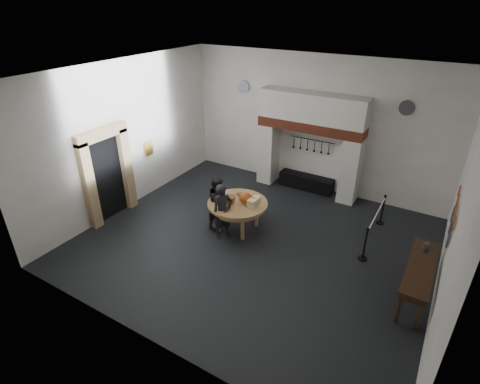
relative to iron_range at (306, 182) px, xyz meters
The scene contains 39 objects.
floor 3.73m from the iron_range, 90.00° to the right, with size 9.00×8.00×0.02m, color black.
ceiling 5.65m from the iron_range, 90.00° to the right, with size 9.00×8.00×0.02m, color silver.
wall_back 2.02m from the iron_range, 90.00° to the left, with size 9.00×0.02×4.50m, color white.
wall_front 7.97m from the iron_range, 90.00° to the right, with size 9.00×0.02×4.50m, color white.
wall_left 6.17m from the iron_range, 140.42° to the right, with size 0.02×8.00×4.50m, color white.
wall_right 6.17m from the iron_range, 39.58° to the right, with size 0.02×8.00×4.50m, color white.
chimney_pier_left 1.69m from the iron_range, behind, with size 0.55×0.70×2.15m, color silver.
chimney_pier_right 1.69m from the iron_range, ahead, with size 0.55×0.70×2.15m, color silver.
hearth_brick_band 2.06m from the iron_range, 90.00° to the right, with size 3.50×0.72×0.32m, color #9E442B.
chimney_hood 2.67m from the iron_range, 90.00° to the right, with size 3.50×0.70×0.90m, color silver.
iron_range is the anchor object (origin of this frame).
utensil_rail 1.51m from the iron_range, 90.00° to the left, with size 0.02×0.02×1.60m, color black.
door_recess 6.58m from the iron_range, 133.44° to the right, with size 0.04×1.10×2.50m, color black.
door_jamb_near 7.05m from the iron_range, 128.94° to the right, with size 0.22×0.30×2.60m, color tan.
door_jamb_far 6.04m from the iron_range, 137.45° to the right, with size 0.22×0.30×2.60m, color tan.
door_lintel 6.87m from the iron_range, 132.86° to the right, with size 0.22×1.70×0.30m, color tan.
wall_plaque 5.49m from the iron_range, 146.73° to the right, with size 0.05×0.34×0.44m, color gold.
work_table 3.54m from the iron_range, 102.50° to the right, with size 1.71×1.71×0.07m, color tan.
pumpkin 3.44m from the iron_range, 99.53° to the right, with size 0.36×0.36×0.31m, color #C65A1C.
cheese_block_big 3.54m from the iron_range, 94.22° to the right, with size 0.22×0.22×0.24m, color #FFDF98.
cheese_block_small 3.25m from the iron_range, 94.98° to the right, with size 0.18×0.18×0.20m, color #FCEF97.
wicker_basket 3.74m from the iron_range, 104.28° to the right, with size 0.32×0.32×0.22m, color #985E37.
bread_loaf 3.25m from the iron_range, 105.64° to the right, with size 0.31×0.18×0.13m, color #965935.
visitor_near 4.09m from the iron_range, 102.89° to the right, with size 0.59×0.38×1.60m, color black.
visitor_far 3.82m from the iron_range, 110.18° to the right, with size 0.77×0.60×1.58m, color black.
side_table 5.62m from the iron_range, 42.80° to the right, with size 0.55×2.20×0.06m, color #3C2416.
pewter_jug 5.25m from the iron_range, 37.94° to the right, with size 0.12×0.12×0.22m, color #55555A.
copper_pan_a 5.93m from the iron_range, 38.28° to the right, with size 0.34×0.34×0.03m, color #C6662D.
copper_pan_b 5.62m from the iron_range, 33.66° to the right, with size 0.32×0.32×0.03m, color #C6662D.
copper_pan_c 5.35m from the iron_range, 28.48° to the right, with size 0.30×0.30×0.03m, color #C6662D.
copper_pan_d 5.13m from the iron_range, 22.75° to the right, with size 0.28×0.28×0.03m, color #C6662D.
pewter_plate_left 5.69m from the iron_range, 36.66° to the right, with size 0.40×0.40×0.03m, color #4C4C51.
pewter_plate_mid 5.36m from the iron_range, 31.38° to the right, with size 0.40×0.40×0.03m, color #4C4C51.
pewter_plate_right 5.08m from the iron_range, 25.42° to the right, with size 0.40×0.40×0.03m, color #4C4C51.
pewter_plate_back_left 4.01m from the iron_range, behind, with size 0.44×0.44×0.03m, color #4C4C51.
pewter_plate_back_right 4.01m from the iron_range, ahead, with size 0.44×0.44×0.03m, color #4C4C51.
barrier_post_near 4.07m from the iron_range, 47.12° to the right, with size 0.05×0.05×0.90m, color black.
barrier_post_far 2.94m from the iron_range, 19.47° to the right, with size 0.05×0.05×0.90m, color black.
barrier_rope 3.45m from the iron_range, 35.57° to the right, with size 0.04×0.04×2.00m, color white.
Camera 1 is at (4.00, -7.54, 6.08)m, focal length 28.00 mm.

